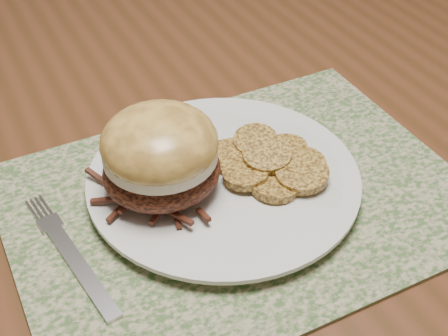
# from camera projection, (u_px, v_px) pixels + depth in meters

# --- Properties ---
(dining_table) EXTENTS (1.50, 0.90, 0.75)m
(dining_table) POSITION_uv_depth(u_px,v_px,m) (303.00, 96.00, 0.92)
(dining_table) COLOR #562D19
(dining_table) RESTS_ON ground
(placemat) EXTENTS (0.45, 0.33, 0.00)m
(placemat) POSITION_uv_depth(u_px,v_px,m) (239.00, 200.00, 0.63)
(placemat) COLOR #3F5D30
(placemat) RESTS_ON dining_table
(dinner_plate) EXTENTS (0.26, 0.26, 0.02)m
(dinner_plate) POSITION_uv_depth(u_px,v_px,m) (224.00, 180.00, 0.63)
(dinner_plate) COLOR silver
(dinner_plate) RESTS_ON placemat
(pork_sandwich) EXTENTS (0.12, 0.11, 0.09)m
(pork_sandwich) POSITION_uv_depth(u_px,v_px,m) (160.00, 155.00, 0.59)
(pork_sandwich) COLOR black
(pork_sandwich) RESTS_ON dinner_plate
(roasted_potatoes) EXTENTS (0.12, 0.13, 0.03)m
(roasted_potatoes) POSITION_uv_depth(u_px,v_px,m) (271.00, 162.00, 0.63)
(roasted_potatoes) COLOR #B08433
(roasted_potatoes) RESTS_ON dinner_plate
(fork) EXTENTS (0.04, 0.18, 0.00)m
(fork) POSITION_uv_depth(u_px,v_px,m) (70.00, 252.00, 0.57)
(fork) COLOR silver
(fork) RESTS_ON placemat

